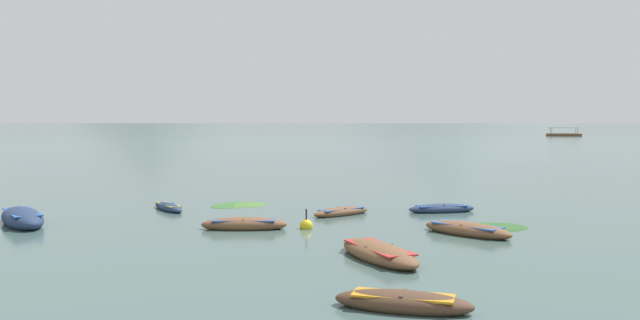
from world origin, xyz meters
The scene contains 16 objects.
ground_plane centered at (0.00, 1500.00, 0.00)m, with size 6000.00×6000.00×0.00m, color #425B56.
mountain_1 centered at (-495.44, 2668.72, 107.02)m, with size 704.76×704.76×214.03m, color #4C5B56.
mountain_2 centered at (631.13, 2236.29, 129.85)m, with size 877.87×877.87×259.69m, color slate.
rowboat_0 centered at (6.72, 17.70, 0.18)m, with size 3.24×3.57×0.57m.
rowboat_1 centered at (-5.33, 25.09, 0.13)m, with size 2.12×3.08×0.42m.
rowboat_2 centered at (2.80, 13.72, 0.19)m, with size 2.62×4.27×0.61m.
rowboat_3 centered at (-1.53, 19.47, 0.18)m, with size 3.37×1.22×0.58m.
rowboat_4 centered at (2.50, 8.51, 0.17)m, with size 3.27×2.02×0.53m.
rowboat_6 centered at (7.30, 23.54, 0.15)m, with size 3.26×1.39×0.48m.
rowboat_7 centered at (-10.50, 21.14, 0.26)m, with size 3.39×4.43×0.86m.
rowboat_8 centered at (2.60, 22.91, 0.14)m, with size 3.01×2.45×0.44m.
ferry_0 centered at (76.72, 162.23, 0.45)m, with size 9.22×5.55×2.54m.
mooring_buoy centered at (0.88, 19.42, 0.11)m, with size 0.51×0.51×0.92m.
weed_patch_1 centered at (-1.95, 26.61, 0.00)m, with size 2.10×2.55×0.14m, color #477033.
weed_patch_2 centered at (-2.49, 26.56, 0.00)m, with size 1.72×2.73×0.14m, color #38662D.
weed_patch_4 centered at (8.25, 19.20, 0.00)m, with size 2.73×2.22×0.14m, color #2D5628.
Camera 1 is at (-0.31, -5.41, 4.19)m, focal length 36.25 mm.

